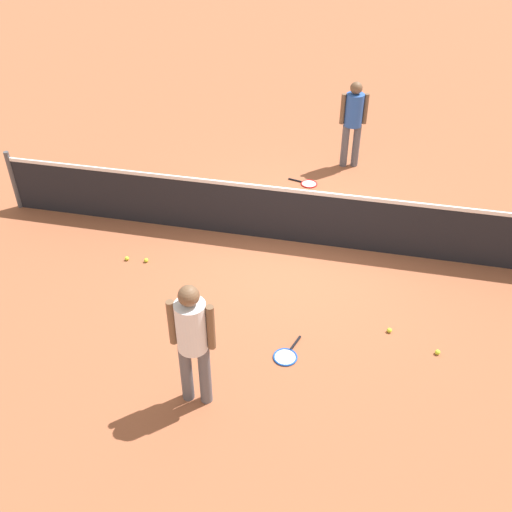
{
  "coord_description": "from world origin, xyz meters",
  "views": [
    {
      "loc": [
        1.03,
        -7.78,
        5.46
      ],
      "look_at": [
        -0.32,
        -1.73,
        0.9
      ],
      "focal_mm": 41.07,
      "sensor_mm": 36.0,
      "label": 1
    }
  ],
  "objects_px": {
    "player_far_side": "(353,118)",
    "tennis_racket_far_player": "(308,183)",
    "tennis_racket_near_player": "(286,356)",
    "tennis_ball_midcourt": "(389,330)",
    "player_near_side": "(192,336)",
    "tennis_ball_by_net": "(146,260)",
    "tennis_ball_near_player": "(127,258)",
    "tennis_ball_baseline": "(438,352)"
  },
  "relations": [
    {
      "from": "tennis_ball_by_net",
      "to": "tennis_ball_baseline",
      "type": "xyz_separation_m",
      "value": [
        4.36,
        -1.04,
        0.0
      ]
    },
    {
      "from": "player_near_side",
      "to": "tennis_ball_by_net",
      "type": "bearing_deg",
      "value": 123.32
    },
    {
      "from": "tennis_racket_near_player",
      "to": "tennis_racket_far_player",
      "type": "distance_m",
      "value": 4.5
    },
    {
      "from": "player_near_side",
      "to": "tennis_ball_by_net",
      "type": "xyz_separation_m",
      "value": [
        -1.58,
        2.4,
        -0.98
      ]
    },
    {
      "from": "player_near_side",
      "to": "tennis_ball_midcourt",
      "type": "bearing_deg",
      "value": 36.99
    },
    {
      "from": "tennis_ball_baseline",
      "to": "player_near_side",
      "type": "bearing_deg",
      "value": -154.02
    },
    {
      "from": "tennis_racket_near_player",
      "to": "tennis_ball_by_net",
      "type": "xyz_separation_m",
      "value": [
        -2.48,
        1.5,
        0.02
      ]
    },
    {
      "from": "tennis_ball_near_player",
      "to": "tennis_ball_by_net",
      "type": "xyz_separation_m",
      "value": [
        0.31,
        0.02,
        0.0
      ]
    },
    {
      "from": "tennis_racket_near_player",
      "to": "tennis_ball_by_net",
      "type": "height_order",
      "value": "tennis_ball_by_net"
    },
    {
      "from": "player_far_side",
      "to": "tennis_racket_near_player",
      "type": "distance_m",
      "value": 5.51
    },
    {
      "from": "player_near_side",
      "to": "tennis_ball_near_player",
      "type": "distance_m",
      "value": 3.19
    },
    {
      "from": "tennis_racket_near_player",
      "to": "tennis_ball_near_player",
      "type": "distance_m",
      "value": 3.16
    },
    {
      "from": "player_far_side",
      "to": "tennis_racket_far_player",
      "type": "relative_size",
      "value": 2.8
    },
    {
      "from": "player_far_side",
      "to": "tennis_ball_near_player",
      "type": "height_order",
      "value": "player_far_side"
    },
    {
      "from": "tennis_ball_by_net",
      "to": "tennis_ball_near_player",
      "type": "bearing_deg",
      "value": -176.1
    },
    {
      "from": "player_far_side",
      "to": "tennis_ball_near_player",
      "type": "xyz_separation_m",
      "value": [
        -3.07,
        -3.93,
        -0.98
      ]
    },
    {
      "from": "tennis_racket_near_player",
      "to": "tennis_ball_baseline",
      "type": "relative_size",
      "value": 9.2
    },
    {
      "from": "tennis_ball_near_player",
      "to": "tennis_ball_by_net",
      "type": "bearing_deg",
      "value": 3.9
    },
    {
      "from": "player_far_side",
      "to": "tennis_ball_baseline",
      "type": "relative_size",
      "value": 25.76
    },
    {
      "from": "tennis_racket_near_player",
      "to": "tennis_ball_midcourt",
      "type": "relative_size",
      "value": 9.2
    },
    {
      "from": "player_near_side",
      "to": "tennis_racket_near_player",
      "type": "xyz_separation_m",
      "value": [
        0.9,
        0.9,
        -1.0
      ]
    },
    {
      "from": "player_near_side",
      "to": "tennis_ball_baseline",
      "type": "bearing_deg",
      "value": 25.98
    },
    {
      "from": "tennis_ball_baseline",
      "to": "tennis_racket_far_player",
      "type": "bearing_deg",
      "value": 119.53
    },
    {
      "from": "tennis_racket_near_player",
      "to": "tennis_ball_midcourt",
      "type": "height_order",
      "value": "tennis_ball_midcourt"
    },
    {
      "from": "tennis_racket_near_player",
      "to": "player_far_side",
      "type": "bearing_deg",
      "value": 86.99
    },
    {
      "from": "tennis_ball_by_net",
      "to": "tennis_ball_midcourt",
      "type": "bearing_deg",
      "value": -11.54
    },
    {
      "from": "tennis_racket_far_player",
      "to": "tennis_ball_by_net",
      "type": "xyz_separation_m",
      "value": [
        -2.08,
        -2.98,
        0.02
      ]
    },
    {
      "from": "tennis_ball_midcourt",
      "to": "tennis_ball_baseline",
      "type": "relative_size",
      "value": 1.0
    },
    {
      "from": "tennis_ball_near_player",
      "to": "tennis_ball_midcourt",
      "type": "height_order",
      "value": "same"
    },
    {
      "from": "player_far_side",
      "to": "tennis_ball_midcourt",
      "type": "relative_size",
      "value": 25.76
    },
    {
      "from": "tennis_racket_near_player",
      "to": "tennis_ball_near_player",
      "type": "xyz_separation_m",
      "value": [
        -2.79,
        1.48,
        0.02
      ]
    },
    {
      "from": "player_far_side",
      "to": "tennis_racket_far_player",
      "type": "bearing_deg",
      "value": -126.2
    },
    {
      "from": "tennis_ball_near_player",
      "to": "tennis_ball_baseline",
      "type": "relative_size",
      "value": 1.0
    },
    {
      "from": "player_near_side",
      "to": "tennis_ball_by_net",
      "type": "height_order",
      "value": "player_near_side"
    },
    {
      "from": "tennis_ball_near_player",
      "to": "tennis_racket_far_player",
      "type": "bearing_deg",
      "value": 51.43
    },
    {
      "from": "tennis_ball_midcourt",
      "to": "tennis_ball_near_player",
      "type": "bearing_deg",
      "value": 169.61
    },
    {
      "from": "tennis_ball_by_net",
      "to": "tennis_ball_baseline",
      "type": "relative_size",
      "value": 1.0
    },
    {
      "from": "tennis_racket_far_player",
      "to": "tennis_ball_midcourt",
      "type": "bearing_deg",
      "value": -66.08
    },
    {
      "from": "tennis_racket_near_player",
      "to": "tennis_racket_far_player",
      "type": "relative_size",
      "value": 1.0
    },
    {
      "from": "player_far_side",
      "to": "tennis_racket_near_player",
      "type": "height_order",
      "value": "player_far_side"
    },
    {
      "from": "tennis_racket_near_player",
      "to": "player_near_side",
      "type": "bearing_deg",
      "value": -135.23
    },
    {
      "from": "tennis_racket_near_player",
      "to": "tennis_ball_by_net",
      "type": "distance_m",
      "value": 2.9
    }
  ]
}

